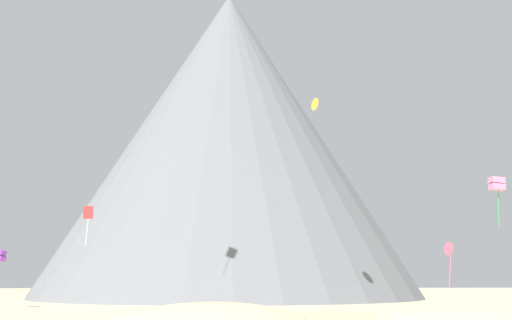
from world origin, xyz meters
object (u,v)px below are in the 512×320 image
(rock_massif, at_px, (231,147))
(kite_pink_low, at_px, (497,184))
(kite_rainbow_low, at_px, (447,249))
(kite_gold_mid, at_px, (316,104))
(kite_red_low, at_px, (88,216))

(rock_massif, xyz_separation_m, kite_pink_low, (25.57, -59.24, -14.46))
(rock_massif, distance_m, kite_rainbow_low, 65.19)
(kite_pink_low, bearing_deg, kite_gold_mid, 45.06)
(kite_gold_mid, height_order, kite_pink_low, kite_gold_mid)
(kite_rainbow_low, relative_size, kite_pink_low, 0.89)
(kite_red_low, xyz_separation_m, kite_pink_low, (42.11, -7.64, 2.80))
(rock_massif, distance_m, kite_gold_mid, 44.70)
(rock_massif, distance_m, kite_red_low, 56.87)
(rock_massif, height_order, kite_rainbow_low, rock_massif)
(kite_pink_low, bearing_deg, rock_massif, 22.72)
(kite_red_low, distance_m, kite_rainbow_low, 37.84)
(kite_gold_mid, bearing_deg, rock_massif, -12.09)
(kite_pink_low, bearing_deg, kite_red_low, 79.09)
(kite_red_low, xyz_separation_m, kite_rainbow_low, (37.08, -6.60, -3.72))
(kite_rainbow_low, distance_m, kite_pink_low, 8.30)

